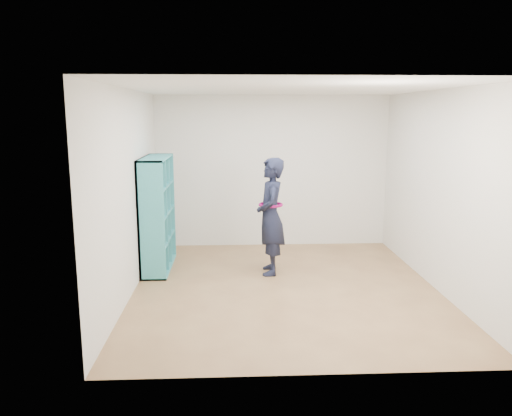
{
  "coord_description": "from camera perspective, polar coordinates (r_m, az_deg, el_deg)",
  "views": [
    {
      "loc": [
        -0.69,
        -6.32,
        2.3
      ],
      "look_at": [
        -0.38,
        0.3,
        1.04
      ],
      "focal_mm": 35.0,
      "sensor_mm": 36.0,
      "label": 1
    }
  ],
  "objects": [
    {
      "name": "wall_right",
      "position": [
        6.94,
        20.13,
        1.85
      ],
      "size": [
        0.02,
        4.5,
        2.6
      ],
      "primitive_type": "cube",
      "color": "silver",
      "rests_on": "floor"
    },
    {
      "name": "ceiling",
      "position": [
        6.36,
        3.61,
        13.48
      ],
      "size": [
        4.5,
        4.5,
        0.0
      ],
      "primitive_type": "plane",
      "color": "white",
      "rests_on": "wall_back"
    },
    {
      "name": "smartphone",
      "position": [
        7.21,
        0.52,
        0.04
      ],
      "size": [
        0.01,
        0.11,
        0.15
      ],
      "rotation": [
        0.33,
        0.0,
        0.01
      ],
      "color": "silver",
      "rests_on": "person"
    },
    {
      "name": "floor",
      "position": [
        6.76,
        3.34,
        -9.12
      ],
      "size": [
        4.5,
        4.5,
        0.0
      ],
      "primitive_type": "plane",
      "color": "brown",
      "rests_on": "ground"
    },
    {
      "name": "wall_back",
      "position": [
        8.65,
        1.87,
        4.16
      ],
      "size": [
        4.0,
        0.02,
        2.6
      ],
      "primitive_type": "cube",
      "color": "silver",
      "rests_on": "floor"
    },
    {
      "name": "person",
      "position": [
        7.15,
        1.68,
        -0.96
      ],
      "size": [
        0.41,
        0.62,
        1.68
      ],
      "rotation": [
        0.0,
        0.0,
        -1.57
      ],
      "color": "black",
      "rests_on": "floor"
    },
    {
      "name": "bookshelf",
      "position": [
        7.54,
        -11.41,
        -0.73
      ],
      "size": [
        0.37,
        1.26,
        1.67
      ],
      "color": "teal",
      "rests_on": "floor"
    },
    {
      "name": "wall_front",
      "position": [
        4.24,
        6.72,
        -2.93
      ],
      "size": [
        4.0,
        0.02,
        2.6
      ],
      "primitive_type": "cube",
      "color": "silver",
      "rests_on": "floor"
    },
    {
      "name": "wall_left",
      "position": [
        6.53,
        -14.27,
        1.65
      ],
      "size": [
        0.02,
        4.5,
        2.6
      ],
      "primitive_type": "cube",
      "color": "silver",
      "rests_on": "floor"
    }
  ]
}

